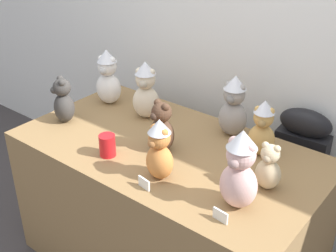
{
  "coord_description": "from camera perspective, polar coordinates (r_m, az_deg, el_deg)",
  "views": [
    {
      "loc": [
        1.19,
        -1.25,
        1.95
      ],
      "look_at": [
        0.0,
        0.25,
        0.92
      ],
      "focal_mm": 47.33,
      "sensor_mm": 36.0,
      "label": 1
    }
  ],
  "objects": [
    {
      "name": "name_card_front_left",
      "position": [
        1.93,
        -3.11,
        -7.38
      ],
      "size": [
        0.07,
        0.02,
        0.05
      ],
      "primitive_type": "cube",
      "rotation": [
        0.0,
        0.0,
        -0.17
      ],
      "color": "white",
      "rests_on": "display_table"
    },
    {
      "name": "party_cup_red",
      "position": [
        2.16,
        -7.81,
        -2.49
      ],
      "size": [
        0.08,
        0.08,
        0.11
      ],
      "primitive_type": "cylinder",
      "color": "red",
      "rests_on": "display_table"
    },
    {
      "name": "teddy_bear_sand",
      "position": [
        1.94,
        12.83,
        -5.26
      ],
      "size": [
        0.12,
        0.1,
        0.22
      ],
      "rotation": [
        0.0,
        0.0,
        0.05
      ],
      "color": "#CCB78E",
      "rests_on": "display_table"
    },
    {
      "name": "teddy_bear_ginger",
      "position": [
        1.94,
        -1.11,
        -3.1
      ],
      "size": [
        0.15,
        0.13,
        0.29
      ],
      "rotation": [
        0.0,
        0.0,
        -0.14
      ],
      "color": "#D17F3D",
      "rests_on": "display_table"
    },
    {
      "name": "name_card_front_middle",
      "position": [
        1.77,
        6.76,
        -11.4
      ],
      "size": [
        0.07,
        0.02,
        0.05
      ],
      "primitive_type": "cube",
      "rotation": [
        0.0,
        0.0,
        -0.11
      ],
      "color": "white",
      "rests_on": "display_table"
    },
    {
      "name": "teddy_bear_charcoal",
      "position": [
        2.5,
        -13.33,
        3.12
      ],
      "size": [
        0.17,
        0.16,
        0.26
      ],
      "rotation": [
        0.0,
        0.0,
        -0.53
      ],
      "color": "#383533",
      "rests_on": "display_table"
    },
    {
      "name": "wall_back",
      "position": [
        2.57,
        9.69,
        13.31
      ],
      "size": [
        7.0,
        0.08,
        2.6
      ],
      "primitive_type": "cube",
      "color": "white",
      "rests_on": "ground_plane"
    },
    {
      "name": "teddy_bear_ash",
      "position": [
        2.3,
        8.43,
        2.5
      ],
      "size": [
        0.17,
        0.15,
        0.33
      ],
      "rotation": [
        0.0,
        0.0,
        0.15
      ],
      "color": "gray",
      "rests_on": "display_table"
    },
    {
      "name": "teddy_bear_blush",
      "position": [
        1.77,
        9.21,
        -5.65
      ],
      "size": [
        0.16,
        0.14,
        0.35
      ],
      "rotation": [
        0.0,
        0.0,
        -0.03
      ],
      "color": "beige",
      "rests_on": "display_table"
    },
    {
      "name": "teddy_bear_cream",
      "position": [
        2.46,
        -2.89,
        4.57
      ],
      "size": [
        0.19,
        0.18,
        0.33
      ],
      "rotation": [
        0.0,
        0.0,
        0.44
      ],
      "color": "beige",
      "rests_on": "display_table"
    },
    {
      "name": "teddy_bear_cocoa",
      "position": [
        2.16,
        -0.83,
        -0.2
      ],
      "size": [
        0.16,
        0.14,
        0.26
      ],
      "rotation": [
        0.0,
        0.0,
        -0.23
      ],
      "color": "#4C3323",
      "rests_on": "display_table"
    },
    {
      "name": "display_table",
      "position": [
        2.46,
        0.0,
        -10.66
      ],
      "size": [
        1.56,
        0.85,
        0.8
      ],
      "primitive_type": "cube",
      "color": "olive",
      "rests_on": "ground_plane"
    },
    {
      "name": "teddy_bear_honey",
      "position": [
        2.16,
        12.05,
        -0.33
      ],
      "size": [
        0.16,
        0.15,
        0.29
      ],
      "rotation": [
        0.0,
        0.0,
        0.31
      ],
      "color": "tan",
      "rests_on": "display_table"
    },
    {
      "name": "teddy_bear_snow",
      "position": [
        2.66,
        -7.75,
        6.21
      ],
      "size": [
        0.18,
        0.17,
        0.34
      ],
      "rotation": [
        0.0,
        0.0,
        0.28
      ],
      "color": "white",
      "rests_on": "display_table"
    },
    {
      "name": "instrument_case",
      "position": [
        2.63,
        16.11,
        -7.08
      ],
      "size": [
        0.29,
        0.14,
        0.94
      ],
      "rotation": [
        0.0,
        0.0,
        0.07
      ],
      "color": "black",
      "rests_on": "ground_plane"
    }
  ]
}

